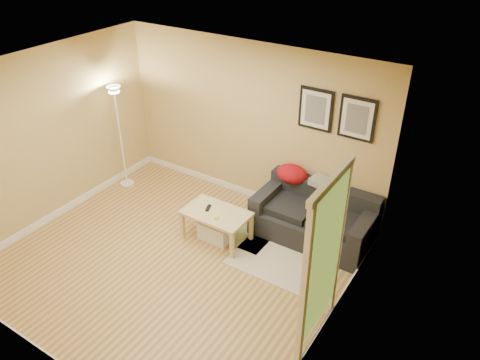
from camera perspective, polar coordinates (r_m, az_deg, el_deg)
The scene contains 25 objects.
floor at distance 6.62m, azimuth -8.13°, elevation -9.70°, with size 4.50×4.50×0.00m, color tan.
ceiling at distance 5.32m, azimuth -10.20°, elevation 12.09°, with size 4.50×4.50×0.00m, color white.
wall_back at distance 7.29m, azimuth 1.26°, elevation 6.81°, with size 4.50×4.50×0.00m, color tan.
wall_front at distance 4.86m, azimuth -24.74°, elevation -10.24°, with size 4.50×4.50×0.00m, color tan.
wall_left at distance 7.42m, azimuth -22.39°, elevation 4.83°, with size 4.00×4.00×0.00m, color tan.
wall_right at distance 4.89m, azimuth 11.56°, elevation -7.35°, with size 4.00×4.00×0.00m, color tan.
baseboard_back at distance 7.87m, azimuth 1.12°, elevation -1.55°, with size 4.50×0.02×0.10m, color white.
baseboard_front at distance 5.72m, azimuth -21.79°, elevation -19.76°, with size 4.50×0.02×0.10m, color white.
baseboard_left at distance 7.99m, azimuth -20.59°, elevation -3.23°, with size 0.02×4.00×0.10m, color white.
baseboard_right at distance 5.74m, azimuth 10.12°, elevation -17.18°, with size 0.02×4.00×0.10m, color white.
sofa at distance 6.83m, azimuth 9.00°, elevation -4.33°, with size 1.70×0.90×0.75m, color black, non-canonical shape.
red_throw at distance 7.02m, azimuth 6.35°, elevation 0.75°, with size 0.48×0.36×0.28m, color #A40F1A, non-canonical shape.
plaid_throw at distance 6.84m, azimuth 10.34°, elevation -0.35°, with size 0.42×0.26×0.10m, color #C8C075, non-canonical shape.
framed_print_left at distance 6.62m, azimuth 9.27°, elevation 8.54°, with size 0.50×0.04×0.60m, color black, non-canonical shape.
framed_print_right at distance 6.43m, azimuth 14.16°, elevation 7.29°, with size 0.50×0.04×0.60m, color black, non-canonical shape.
area_rug at distance 6.55m, azimuth 4.49°, elevation -9.90°, with size 1.25×0.85×0.01m, color beige.
green_runner at distance 6.93m, azimuth 0.56°, elevation -7.11°, with size 0.70×0.50×0.01m, color #668C4C.
coffee_table at distance 6.80m, azimuth -2.87°, elevation -5.58°, with size 0.94×0.57×0.47m, color #D9C384, non-canonical shape.
remote_control at distance 6.74m, azimuth -3.91°, elevation -3.43°, with size 0.05×0.16×0.02m, color black.
tape_roll at distance 6.53m, azimuth -2.92°, elevation -4.62°, with size 0.07×0.07×0.03m, color yellow.
storage_bin at distance 6.86m, azimuth -2.88°, elevation -6.11°, with size 0.49×0.36×0.30m, color white, non-canonical shape.
side_table at distance 5.86m, azimuth 9.73°, elevation -12.74°, with size 0.35×0.35×0.54m, color white, non-canonical shape.
book_stack at distance 5.66m, azimuth 10.05°, elevation -10.44°, with size 0.16×0.21×0.07m, color #4738A9, non-canonical shape.
floor_lamp at distance 8.05m, azimuth -14.35°, elevation 4.71°, with size 0.23×0.23×1.80m, color white, non-canonical shape.
doorway at distance 4.96m, azimuth 10.01°, elevation -10.59°, with size 0.12×1.01×2.13m, color white, non-canonical shape.
Camera 1 is at (3.46, -3.68, 4.27)m, focal length 34.90 mm.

